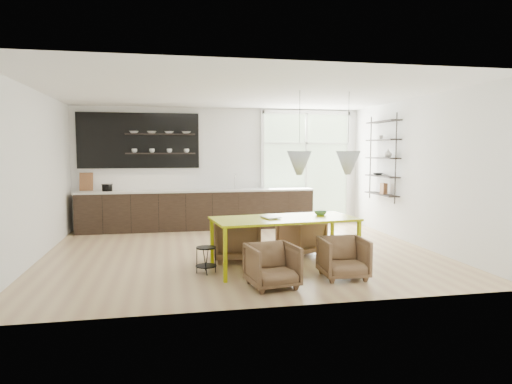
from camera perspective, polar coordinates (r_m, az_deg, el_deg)
name	(u,v)px	position (r m, az deg, el deg)	size (l,w,h in m)	color
room	(260,170)	(9.46, 0.51, 2.75)	(7.02, 6.01, 2.91)	tan
kitchen_run	(194,204)	(10.94, -7.75, -1.50)	(5.54, 0.69, 2.75)	black
right_shelving	(383,160)	(10.44, 15.57, 3.83)	(0.26, 1.22, 1.90)	black
dining_table	(284,221)	(7.18, 3.56, -3.68)	(2.33, 1.25, 0.81)	#A9B203
armchair_back_left	(236,239)	(7.84, -2.56, -5.92)	(0.76, 0.78, 0.71)	brown
armchair_back_right	(301,237)	(8.31, 5.65, -5.59)	(0.67, 0.69, 0.63)	brown
armchair_front_left	(272,266)	(6.30, 2.06, -9.19)	(0.64, 0.66, 0.60)	brown
armchair_front_right	(343,258)	(6.86, 10.87, -8.08)	(0.64, 0.66, 0.60)	brown
wire_stool	(206,256)	(7.05, -6.26, -8.00)	(0.32, 0.32, 0.41)	black
table_book	(264,218)	(7.06, 1.03, -3.24)	(0.23, 0.31, 0.03)	white
table_bowl	(320,213)	(7.53, 8.06, -2.63)	(0.20, 0.20, 0.06)	#50804F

